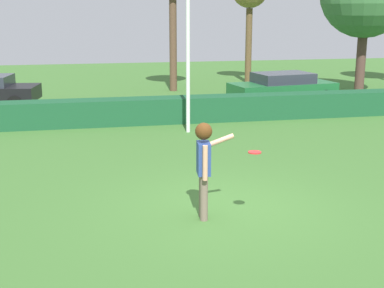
% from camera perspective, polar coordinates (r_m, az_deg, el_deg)
% --- Properties ---
extents(ground_plane, '(60.00, 60.00, 0.00)m').
position_cam_1_polar(ground_plane, '(10.45, 3.51, -6.84)').
color(ground_plane, '#3E6D2E').
extents(person, '(0.76, 0.56, 1.77)m').
position_cam_1_polar(person, '(9.67, 1.28, -1.66)').
color(person, '#766356').
rests_on(person, ground).
extents(frisbee, '(0.23, 0.23, 0.02)m').
position_cam_1_polar(frisbee, '(9.34, 6.57, -0.86)').
color(frisbee, red).
extents(lamppost, '(0.24, 0.24, 5.67)m').
position_cam_1_polar(lamppost, '(16.55, -0.43, 11.96)').
color(lamppost, silver).
rests_on(lamppost, ground).
extents(hedge_row, '(25.53, 0.90, 0.85)m').
position_cam_1_polar(hedge_row, '(18.31, -3.40, 3.54)').
color(hedge_row, '#194F2D').
rests_on(hedge_row, ground).
extents(parked_car_green, '(4.41, 2.32, 1.25)m').
position_cam_1_polar(parked_car_green, '(22.29, 9.45, 5.91)').
color(parked_car_green, '#1E6633').
rests_on(parked_car_green, ground).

